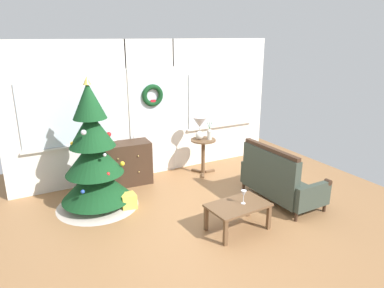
# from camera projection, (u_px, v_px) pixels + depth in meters

# --- Properties ---
(ground_plane) EXTENTS (6.76, 6.76, 0.00)m
(ground_plane) POSITION_uv_depth(u_px,v_px,m) (206.00, 218.00, 5.20)
(ground_plane) COLOR #996B42
(back_wall_with_door) EXTENTS (5.20, 0.19, 2.55)m
(back_wall_with_door) POSITION_uv_depth(u_px,v_px,m) (151.00, 109.00, 6.57)
(back_wall_with_door) COLOR white
(back_wall_with_door) RESTS_ON ground
(christmas_tree) EXTENTS (1.28, 1.28, 2.05)m
(christmas_tree) POSITION_uv_depth(u_px,v_px,m) (94.00, 163.00, 5.36)
(christmas_tree) COLOR #4C331E
(christmas_tree) RESTS_ON ground
(dresser_cabinet) EXTENTS (0.92, 0.48, 0.78)m
(dresser_cabinet) POSITION_uv_depth(u_px,v_px,m) (126.00, 164.00, 6.30)
(dresser_cabinet) COLOR #3D281C
(dresser_cabinet) RESTS_ON ground
(settee_sofa) EXTENTS (0.74, 1.38, 0.96)m
(settee_sofa) POSITION_uv_depth(u_px,v_px,m) (278.00, 180.00, 5.62)
(settee_sofa) COLOR #3D281C
(settee_sofa) RESTS_ON ground
(side_table) EXTENTS (0.50, 0.48, 0.70)m
(side_table) POSITION_uv_depth(u_px,v_px,m) (203.00, 150.00, 6.73)
(side_table) COLOR brown
(side_table) RESTS_ON ground
(table_lamp) EXTENTS (0.28, 0.28, 0.44)m
(table_lamp) POSITION_uv_depth(u_px,v_px,m) (200.00, 125.00, 6.59)
(table_lamp) COLOR silver
(table_lamp) RESTS_ON side_table
(flower_vase) EXTENTS (0.11, 0.10, 0.35)m
(flower_vase) POSITION_uv_depth(u_px,v_px,m) (209.00, 134.00, 6.63)
(flower_vase) COLOR beige
(flower_vase) RESTS_ON side_table
(coffee_table) EXTENTS (0.87, 0.58, 0.39)m
(coffee_table) POSITION_uv_depth(u_px,v_px,m) (238.00, 208.00, 4.80)
(coffee_table) COLOR brown
(coffee_table) RESTS_ON ground
(wine_glass) EXTENTS (0.08, 0.08, 0.20)m
(wine_glass) POSITION_uv_depth(u_px,v_px,m) (244.00, 194.00, 4.77)
(wine_glass) COLOR silver
(wine_glass) RESTS_ON coffee_table
(gift_box) EXTENTS (0.23, 0.21, 0.23)m
(gift_box) POSITION_uv_depth(u_px,v_px,m) (128.00, 201.00, 5.48)
(gift_box) COLOR #D8C64C
(gift_box) RESTS_ON ground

